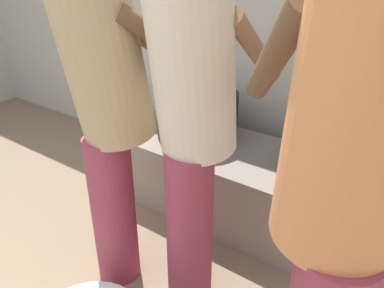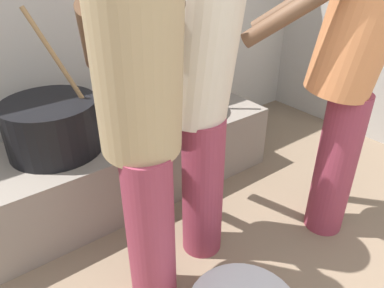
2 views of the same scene
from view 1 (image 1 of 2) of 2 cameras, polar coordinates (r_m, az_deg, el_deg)
The scene contains 7 objects.
block_enclosure_rear at distance 2.69m, azimuth 2.43°, elevation 16.70°, with size 5.47×0.20×1.92m, color #ADA8A0.
hearth_ledge at distance 2.22m, azimuth 9.05°, elevation -6.57°, with size 1.82×0.60×0.42m, color slate.
cooking_pot_main at distance 1.98m, azimuth 20.79°, elevation -1.59°, with size 0.45×0.45×0.67m.
cooking_pot_secondary at distance 2.27m, azimuth 0.84°, elevation 4.50°, with size 0.49×0.49×0.73m.
cook_in_tan_shirt at distance 1.55m, azimuth -12.41°, elevation 5.60°, with size 0.54×0.72×1.53m.
cook_in_orange_shirt at distance 0.90m, azimuth 22.56°, elevation -6.41°, with size 0.65×0.74×1.65m.
cook_in_cream_shirt at distance 1.41m, azimuth 0.28°, elevation 3.99°, with size 0.37×0.66×1.53m.
Camera 1 is at (1.46, 0.20, 1.40)m, focal length 34.97 mm.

